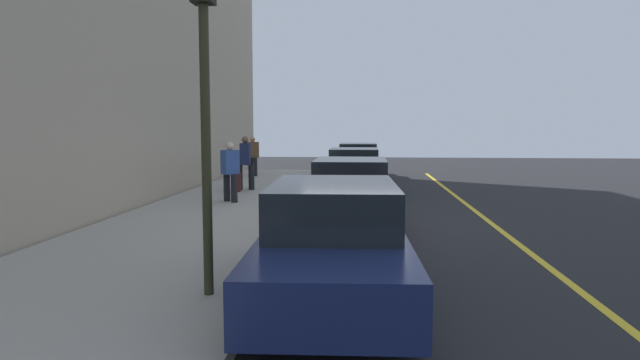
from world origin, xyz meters
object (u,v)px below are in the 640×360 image
Objects in this scene: parked_car_navy at (334,242)px; rolling_suitcase at (237,182)px; pedestrian_navy_coat at (245,161)px; parked_car_maroon at (350,193)px; pedestrian_brown_coat at (253,155)px; parked_car_black at (358,160)px; parked_car_green at (354,171)px; pedestrian_blue_coat at (230,170)px; traffic_light_pole at (204,61)px.

parked_car_navy reaches higher than rolling_suitcase.
parked_car_navy is at bearing 18.11° from pedestrian_navy_coat.
parked_car_maroon is 6.68m from pedestrian_navy_coat.
pedestrian_brown_coat reaches higher than parked_car_navy.
parked_car_navy is at bearing -0.75° from parked_car_maroon.
parked_car_black is at bearing 179.90° from parked_car_maroon.
parked_car_green is at bearing 44.24° from pedestrian_brown_coat.
pedestrian_navy_coat reaches higher than pedestrian_blue_coat.
parked_car_black is at bearing 174.76° from traffic_light_pole.
rolling_suitcase is (7.07, -3.83, -0.29)m from parked_car_black.
parked_car_maroon is 2.50× the size of pedestrian_brown_coat.
pedestrian_navy_coat reaches higher than parked_car_navy.
parked_car_maroon is at bearing 179.25° from parked_car_navy.
parked_car_navy is 2.81× the size of pedestrian_brown_coat.
pedestrian_blue_coat is 8.80m from traffic_light_pole.
parked_car_green is 4.22× the size of rolling_suitcase.
pedestrian_brown_coat is (1.36, -4.49, 0.28)m from parked_car_black.
traffic_light_pole reaches higher than parked_car_maroon.
pedestrian_blue_coat reaches higher than rolling_suitcase.
parked_car_maroon reaches higher than rolling_suitcase.
rolling_suitcase is at bearing 6.57° from pedestrian_brown_coat.
pedestrian_brown_coat is at bearing -73.14° from parked_car_black.
parked_car_navy is 11.51m from pedestrian_navy_coat.
traffic_light_pole is 4.29× the size of rolling_suitcase.
pedestrian_navy_coat reaches higher than parked_car_black.
rolling_suitcase is (1.17, -3.76, -0.29)m from parked_car_green.
parked_car_green is at bearing 136.46° from pedestrian_blue_coat.
traffic_light_pole is (11.31, 2.03, 1.93)m from pedestrian_navy_coat.
pedestrian_blue_coat is at bearing -127.75° from parked_car_maroon.
rolling_suitcase is (-10.39, -3.74, -0.29)m from parked_car_navy.
pedestrian_blue_coat is 1.68× the size of rolling_suitcase.
pedestrian_navy_coat is 1.80× the size of rolling_suitcase.
parked_car_navy is (11.56, -0.02, 0.00)m from parked_car_green.
pedestrian_brown_coat is at bearing -170.97° from pedestrian_navy_coat.
rolling_suitcase is at bearing -170.87° from pedestrian_blue_coat.
parked_car_maroon is 0.98× the size of traffic_light_pole.
parked_car_navy is 2.80× the size of pedestrian_blue_coat.
pedestrian_brown_coat is at bearing -172.67° from pedestrian_blue_coat.
parked_car_green and parked_car_navy have the same top height.
parked_car_maroon is (12.11, -0.02, -0.00)m from parked_car_black.
parked_car_green is (5.90, -0.07, -0.00)m from parked_car_black.
parked_car_maroon is at bearing 164.26° from traffic_light_pole.
parked_car_maroon is 4.21× the size of rolling_suitcase.
parked_car_black is 4.65× the size of rolling_suitcase.
parked_car_green is 0.89× the size of parked_car_navy.
parked_car_navy is at bearing 19.80° from rolling_suitcase.
pedestrian_brown_coat is (-5.16, -0.82, -0.06)m from pedestrian_navy_coat.
parked_car_maroon is at bearing 22.57° from pedestrian_brown_coat.
pedestrian_brown_coat is 0.39× the size of traffic_light_pole.
pedestrian_navy_coat reaches higher than parked_car_maroon.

